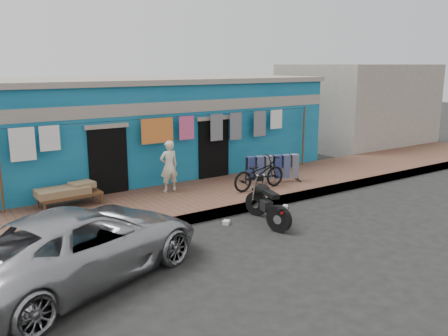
# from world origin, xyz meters

# --- Properties ---
(ground) EXTENTS (80.00, 80.00, 0.00)m
(ground) POSITION_xyz_m (0.00, 0.00, 0.00)
(ground) COLOR black
(ground) RESTS_ON ground
(sidewalk) EXTENTS (28.00, 3.00, 0.25)m
(sidewalk) POSITION_xyz_m (0.00, 3.00, 0.12)
(sidewalk) COLOR brown
(sidewalk) RESTS_ON ground
(curb) EXTENTS (28.00, 0.10, 0.25)m
(curb) POSITION_xyz_m (0.00, 1.55, 0.12)
(curb) COLOR gray
(curb) RESTS_ON ground
(building) EXTENTS (12.20, 5.20, 3.36)m
(building) POSITION_xyz_m (-0.00, 6.99, 1.69)
(building) COLOR #105B82
(building) RESTS_ON ground
(neighbor_right) EXTENTS (6.00, 5.00, 3.80)m
(neighbor_right) POSITION_xyz_m (11.00, 7.00, 1.90)
(neighbor_right) COLOR #9E9384
(neighbor_right) RESTS_ON ground
(clothesline) EXTENTS (10.06, 0.06, 2.10)m
(clothesline) POSITION_xyz_m (-0.05, 4.25, 1.81)
(clothesline) COLOR brown
(clothesline) RESTS_ON sidewalk
(car) EXTENTS (5.29, 3.76, 1.36)m
(car) POSITION_xyz_m (-4.43, 0.06, 0.68)
(car) COLOR #AFAFB4
(car) RESTS_ON ground
(seated_person) EXTENTS (0.54, 0.38, 1.47)m
(seated_person) POSITION_xyz_m (-0.72, 3.71, 0.98)
(seated_person) COLOR beige
(seated_person) RESTS_ON sidewalk
(bicycle) EXTENTS (1.78, 0.64, 1.15)m
(bicycle) POSITION_xyz_m (1.55, 2.46, 0.82)
(bicycle) COLOR black
(bicycle) RESTS_ON sidewalk
(motorcycle) EXTENTS (1.44, 1.97, 1.08)m
(motorcycle) POSITION_xyz_m (0.26, 0.53, 0.54)
(motorcycle) COLOR black
(motorcycle) RESTS_ON ground
(charpoy) EXTENTS (1.67, 0.87, 0.55)m
(charpoy) POSITION_xyz_m (-3.49, 3.87, 0.52)
(charpoy) COLOR brown
(charpoy) RESTS_ON sidewalk
(jeans_rack) EXTENTS (2.03, 1.45, 0.87)m
(jeans_rack) POSITION_xyz_m (2.39, 2.85, 0.68)
(jeans_rack) COLOR black
(jeans_rack) RESTS_ON sidewalk
(litter_a) EXTENTS (0.25, 0.25, 0.09)m
(litter_a) POSITION_xyz_m (-0.60, 1.04, 0.04)
(litter_a) COLOR silver
(litter_a) RESTS_ON ground
(litter_b) EXTENTS (0.21, 0.21, 0.08)m
(litter_b) POSITION_xyz_m (1.46, 1.20, 0.04)
(litter_b) COLOR silver
(litter_b) RESTS_ON ground
(litter_c) EXTENTS (0.17, 0.21, 0.08)m
(litter_c) POSITION_xyz_m (0.92, 0.64, 0.04)
(litter_c) COLOR silver
(litter_c) RESTS_ON ground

